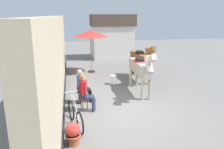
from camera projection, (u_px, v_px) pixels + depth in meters
The scene contains 11 objects.
ground_plane at pixel (113, 85), 11.27m from camera, with size 40.00×40.00×0.00m, color slate.
pub_facade_wall at pixel (58, 64), 8.98m from camera, with size 0.34×14.00×3.40m.
distant_cottage at pixel (112, 36), 18.21m from camera, with size 3.40×2.60×3.50m.
seated_visitor_near at pixel (85, 91), 8.09m from camera, with size 0.61×0.48×1.39m.
seated_visitor_far at pixel (82, 84), 8.83m from camera, with size 0.61×0.48×1.39m.
saddled_horse_near at pixel (141, 68), 9.85m from camera, with size 0.51×3.00×2.06m.
saddled_horse_far at pixel (141, 59), 11.92m from camera, with size 0.53×3.00×2.06m.
flower_planter_near at pixel (73, 133), 6.03m from camera, with size 0.43×0.43×0.64m.
leaning_bicycle at pixel (75, 115), 6.99m from camera, with size 0.58×1.72×1.02m.
cafe_parasol at pixel (91, 34), 13.29m from camera, with size 2.10×2.10×2.58m.
spare_stool_white at pixel (113, 77), 11.33m from camera, with size 0.32×0.32×0.46m.
Camera 1 is at (-2.09, -7.54, 3.43)m, focal length 35.66 mm.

